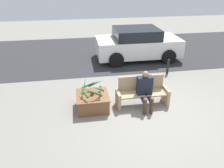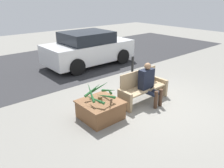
{
  "view_description": "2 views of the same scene",
  "coord_description": "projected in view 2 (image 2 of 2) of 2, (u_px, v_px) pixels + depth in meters",
  "views": [
    {
      "loc": [
        -1.99,
        -5.19,
        3.68
      ],
      "look_at": [
        -1.06,
        0.39,
        0.81
      ],
      "focal_mm": 35.0,
      "sensor_mm": 36.0,
      "label": 1
    },
    {
      "loc": [
        -4.54,
        -3.36,
        2.84
      ],
      "look_at": [
        -1.24,
        0.47,
        0.81
      ],
      "focal_mm": 35.0,
      "sensor_mm": 36.0,
      "label": 2
    }
  ],
  "objects": [
    {
      "name": "person_seated",
      "position": [
        149.0,
        82.0,
        6.06
      ],
      "size": [
        0.45,
        0.62,
        1.17
      ],
      "color": "black",
      "rests_on": "ground_plane"
    },
    {
      "name": "potted_plant",
      "position": [
        100.0,
        93.0,
        5.24
      ],
      "size": [
        0.75,
        0.74,
        0.47
      ],
      "color": "brown",
      "rests_on": "planter_box"
    },
    {
      "name": "bollard_post",
      "position": [
        133.0,
        64.0,
        8.74
      ],
      "size": [
        0.11,
        0.11,
        0.64
      ],
      "color": "black",
      "rests_on": "ground_plane"
    },
    {
      "name": "parked_car",
      "position": [
        89.0,
        48.0,
        9.54
      ],
      "size": [
        3.86,
        1.98,
        1.45
      ],
      "color": "silver",
      "rests_on": "ground_plane"
    },
    {
      "name": "bench",
      "position": [
        142.0,
        88.0,
        6.26
      ],
      "size": [
        1.6,
        0.5,
        0.89
      ],
      "color": "tan",
      "rests_on": "ground_plane"
    },
    {
      "name": "road_surface",
      "position": [
        60.0,
        62.0,
        10.15
      ],
      "size": [
        20.0,
        6.0,
        0.01
      ],
      "primitive_type": "cube",
      "color": "#2D2D30",
      "rests_on": "ground_plane"
    },
    {
      "name": "planter_box",
      "position": [
        100.0,
        109.0,
        5.4
      ],
      "size": [
        0.96,
        0.94,
        0.46
      ],
      "color": "brown",
      "rests_on": "ground_plane"
    },
    {
      "name": "ground_plane",
      "position": [
        156.0,
        104.0,
        6.17
      ],
      "size": [
        30.0,
        30.0,
        0.0
      ],
      "primitive_type": "plane",
      "color": "gray"
    }
  ]
}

